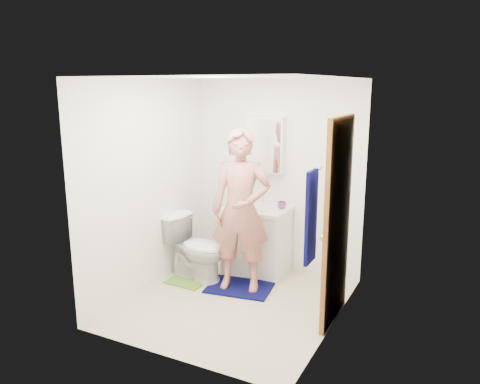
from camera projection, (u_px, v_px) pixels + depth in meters
name	position (u px, v px, depth m)	size (l,w,h in m)	color
floor	(234.00, 303.00, 5.13)	(2.20, 2.40, 0.02)	beige
ceiling	(233.00, 77.00, 4.60)	(2.20, 2.40, 0.02)	white
wall_back	(278.00, 176.00, 5.92)	(2.20, 0.02, 2.40)	white
wall_front	(165.00, 227.00, 3.81)	(2.20, 0.02, 2.40)	white
wall_left	(148.00, 186.00, 5.35)	(0.02, 2.40, 2.40)	white
wall_right	(338.00, 208.00, 4.38)	(0.02, 2.40, 2.40)	white
vanity_cabinet	(257.00, 241.00, 5.91)	(0.75, 0.55, 0.80)	white
countertop	(257.00, 209.00, 5.81)	(0.79, 0.59, 0.05)	white
sink_basin	(257.00, 208.00, 5.81)	(0.40, 0.40, 0.03)	white
faucet	(263.00, 199.00, 5.95)	(0.03, 0.03, 0.12)	silver
medicine_cabinet	(265.00, 145.00, 5.83)	(0.50, 0.12, 0.70)	white
mirror_panel	(263.00, 145.00, 5.78)	(0.46, 0.01, 0.66)	white
door	(337.00, 222.00, 4.57)	(0.05, 0.80, 2.05)	brown
door_knob	(323.00, 238.00, 4.32)	(0.07, 0.07, 0.07)	gold
towel	(311.00, 217.00, 3.90)	(0.03, 0.24, 0.80)	#060840
towel_hook	(318.00, 168.00, 3.79)	(0.02, 0.02, 0.06)	silver
toilet	(196.00, 248.00, 5.68)	(0.44, 0.78, 0.80)	white
bath_mat	(240.00, 287.00, 5.48)	(0.74, 0.53, 0.02)	#060840
green_rug	(188.00, 281.00, 5.67)	(0.46, 0.39, 0.02)	olive
soap_dispenser	(233.00, 197.00, 5.86)	(0.09, 0.10, 0.21)	#B36A53
toothbrush_cup	(282.00, 205.00, 5.72)	(0.11, 0.11, 0.09)	#743D87
man	(241.00, 211.00, 5.26)	(0.68, 0.44, 1.86)	#B56D65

